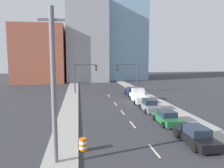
% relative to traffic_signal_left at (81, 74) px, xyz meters
% --- Properties ---
extents(sidewalk_left, '(2.34, 89.14, 0.17)m').
position_rel_traffic_signal_left_xyz_m(sidewalk_left, '(-1.82, 8.91, -3.85)').
color(sidewalk_left, '#9E9B93').
rests_on(sidewalk_left, ground).
extents(sidewalk_right, '(2.34, 89.14, 0.17)m').
position_rel_traffic_signal_left_xyz_m(sidewalk_right, '(11.64, 8.91, -3.85)').
color(sidewalk_right, '#9E9B93').
rests_on(sidewalk_right, ground).
extents(lane_stripe_at_8m, '(0.16, 2.40, 0.01)m').
position_rel_traffic_signal_left_xyz_m(lane_stripe_at_8m, '(4.91, -27.85, -3.93)').
color(lane_stripe_at_8m, beige).
rests_on(lane_stripe_at_8m, ground).
extents(lane_stripe_at_14m, '(0.16, 2.40, 0.01)m').
position_rel_traffic_signal_left_xyz_m(lane_stripe_at_14m, '(4.91, -21.25, -3.93)').
color(lane_stripe_at_14m, beige).
rests_on(lane_stripe_at_14m, ground).
extents(lane_stripe_at_20m, '(0.16, 2.40, 0.01)m').
position_rel_traffic_signal_left_xyz_m(lane_stripe_at_20m, '(4.91, -16.03, -3.93)').
color(lane_stripe_at_20m, beige).
rests_on(lane_stripe_at_20m, ground).
extents(lane_stripe_at_25m, '(0.16, 2.40, 0.01)m').
position_rel_traffic_signal_left_xyz_m(lane_stripe_at_25m, '(4.91, -10.72, -3.93)').
color(lane_stripe_at_25m, beige).
rests_on(lane_stripe_at_25m, ground).
extents(lane_stripe_at_32m, '(0.16, 2.40, 0.01)m').
position_rel_traffic_signal_left_xyz_m(lane_stripe_at_32m, '(4.91, -3.38, -3.93)').
color(lane_stripe_at_32m, beige).
rests_on(lane_stripe_at_32m, ground).
extents(building_brick_left, '(14.00, 16.00, 16.13)m').
position_rel_traffic_signal_left_xyz_m(building_brick_left, '(-11.43, 24.79, 4.13)').
color(building_brick_left, '#9E513D').
rests_on(building_brick_left, ground).
extents(building_office_center, '(12.00, 20.00, 24.46)m').
position_rel_traffic_signal_left_xyz_m(building_office_center, '(2.16, 28.79, 8.30)').
color(building_office_center, '#99999E').
rests_on(building_office_center, ground).
extents(building_glass_right, '(13.00, 20.00, 40.21)m').
position_rel_traffic_signal_left_xyz_m(building_glass_right, '(14.53, 32.79, 16.17)').
color(building_glass_right, '#7A9EB7').
rests_on(building_glass_right, ground).
extents(traffic_signal_left, '(4.45, 0.35, 6.04)m').
position_rel_traffic_signal_left_xyz_m(traffic_signal_left, '(0.00, 0.00, 0.00)').
color(traffic_signal_left, '#38383D').
rests_on(traffic_signal_left, ground).
extents(traffic_signal_right, '(4.45, 0.35, 6.04)m').
position_rel_traffic_signal_left_xyz_m(traffic_signal_right, '(9.95, 0.00, 0.00)').
color(traffic_signal_right, '#38383D').
rests_on(traffic_signal_right, ground).
extents(utility_pole_left_near, '(1.60, 0.32, 9.92)m').
position_rel_traffic_signal_left_xyz_m(utility_pole_left_near, '(-2.09, -28.87, 1.15)').
color(utility_pole_left_near, slate).
rests_on(utility_pole_left_near, ground).
extents(traffic_barrel, '(0.56, 0.56, 0.95)m').
position_rel_traffic_signal_left_xyz_m(traffic_barrel, '(-0.32, -27.02, -3.46)').
color(traffic_barrel, orange).
rests_on(traffic_barrel, ground).
extents(sedan_black, '(2.08, 4.73, 1.43)m').
position_rel_traffic_signal_left_xyz_m(sedan_black, '(8.64, -27.05, -3.28)').
color(sedan_black, black).
rests_on(sedan_black, ground).
extents(sedan_green, '(2.04, 4.44, 1.37)m').
position_rel_traffic_signal_left_xyz_m(sedan_green, '(8.57, -21.41, -3.31)').
color(sedan_green, '#1E6033').
rests_on(sedan_green, ground).
extents(sedan_gray, '(2.09, 4.58, 1.55)m').
position_rel_traffic_signal_left_xyz_m(sedan_gray, '(8.55, -15.76, -3.24)').
color(sedan_gray, slate).
rests_on(sedan_gray, ground).
extents(pickup_truck_white, '(2.54, 5.89, 2.03)m').
position_rel_traffic_signal_left_xyz_m(pickup_truck_white, '(8.86, -9.52, -3.11)').
color(pickup_truck_white, silver).
rests_on(pickup_truck_white, ground).
extents(sedan_navy, '(2.17, 4.68, 1.49)m').
position_rel_traffic_signal_left_xyz_m(sedan_navy, '(9.23, -3.51, -3.25)').
color(sedan_navy, '#141E47').
rests_on(sedan_navy, ground).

